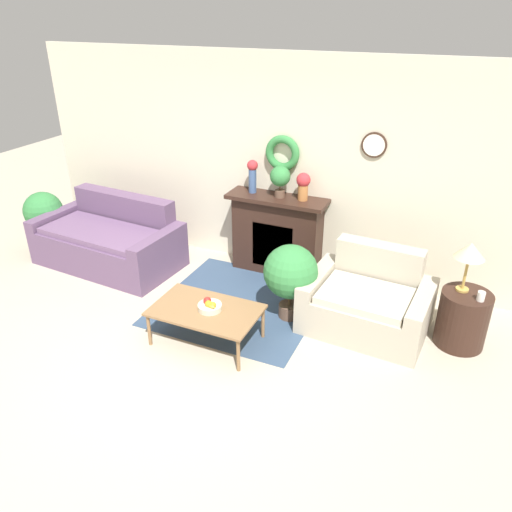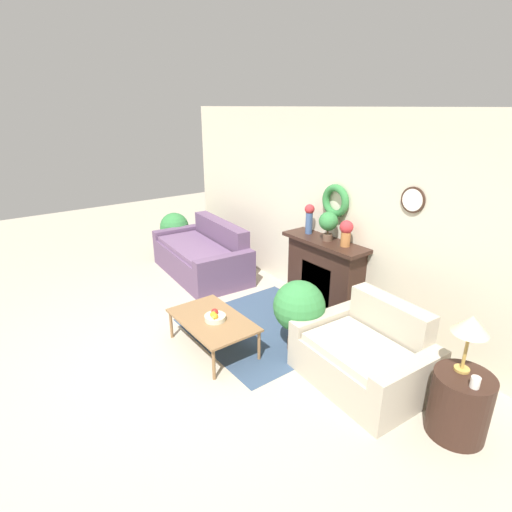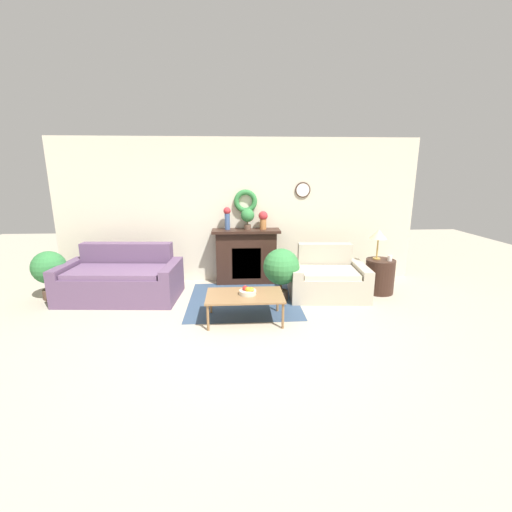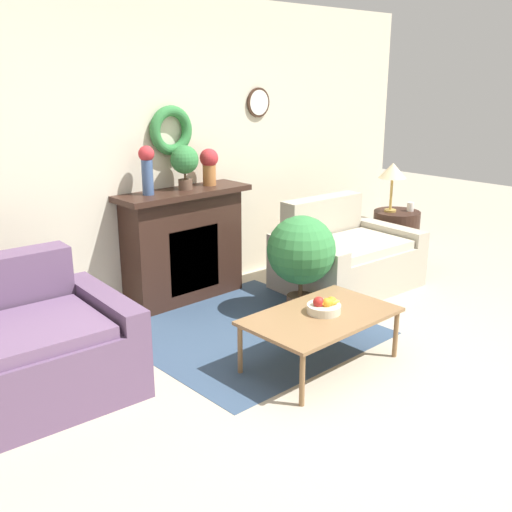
# 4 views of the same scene
# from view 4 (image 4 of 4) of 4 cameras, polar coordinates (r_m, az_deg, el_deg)

# --- Properties ---
(ground_plane) EXTENTS (16.00, 16.00, 0.00)m
(ground_plane) POSITION_cam_4_polar(r_m,az_deg,el_deg) (4.12, 11.52, -12.98)
(ground_plane) COLOR #ADA38E
(floor_rug) EXTENTS (1.80, 1.77, 0.01)m
(floor_rug) POSITION_cam_4_polar(r_m,az_deg,el_deg) (4.95, -0.87, -7.15)
(floor_rug) COLOR #334760
(floor_rug) RESTS_ON ground_plane
(wall_back) EXTENTS (6.80, 0.16, 2.70)m
(wall_back) POSITION_cam_4_polar(r_m,az_deg,el_deg) (5.45, -9.66, 9.66)
(wall_back) COLOR beige
(wall_back) RESTS_ON ground_plane
(fireplace) EXTENTS (1.27, 0.41, 1.04)m
(fireplace) POSITION_cam_4_polar(r_m,az_deg,el_deg) (5.52, -6.89, 1.07)
(fireplace) COLOR #331E16
(fireplace) RESTS_ON ground_plane
(loveseat_right) EXTENTS (1.35, 1.03, 0.84)m
(loveseat_right) POSITION_cam_4_polar(r_m,az_deg,el_deg) (5.95, 8.44, -0.12)
(loveseat_right) COLOR #B2A893
(loveseat_right) RESTS_ON ground_plane
(coffee_table) EXTENTS (1.09, 0.67, 0.39)m
(coffee_table) POSITION_cam_4_polar(r_m,az_deg,el_deg) (4.30, 6.20, -5.94)
(coffee_table) COLOR olive
(coffee_table) RESTS_ON ground_plane
(fruit_bowl) EXTENTS (0.24, 0.24, 0.12)m
(fruit_bowl) POSITION_cam_4_polar(r_m,az_deg,el_deg) (4.31, 6.54, -4.80)
(fruit_bowl) COLOR beige
(fruit_bowl) RESTS_ON coffee_table
(side_table_by_loveseat) EXTENTS (0.50, 0.50, 0.60)m
(side_table_by_loveseat) POSITION_cam_4_polar(r_m,az_deg,el_deg) (6.73, 13.13, 1.69)
(side_table_by_loveseat) COLOR #331E16
(side_table_by_loveseat) RESTS_ON ground_plane
(table_lamp) EXTENTS (0.30, 0.30, 0.52)m
(table_lamp) POSITION_cam_4_polar(r_m,az_deg,el_deg) (6.56, 12.89, 7.82)
(table_lamp) COLOR #B28E42
(table_lamp) RESTS_ON side_table_by_loveseat
(mug) EXTENTS (0.07, 0.07, 0.10)m
(mug) POSITION_cam_4_polar(r_m,az_deg,el_deg) (6.70, 14.49, 4.56)
(mug) COLOR silver
(mug) RESTS_ON side_table_by_loveseat
(vase_on_mantel_left) EXTENTS (0.14, 0.14, 0.42)m
(vase_on_mantel_left) POSITION_cam_4_polar(r_m,az_deg,el_deg) (5.18, -10.35, 8.40)
(vase_on_mantel_left) COLOR #3D5684
(vase_on_mantel_left) RESTS_ON fireplace
(vase_on_mantel_right) EXTENTS (0.17, 0.17, 0.34)m
(vase_on_mantel_right) POSITION_cam_4_polar(r_m,az_deg,el_deg) (5.57, -4.49, 8.72)
(vase_on_mantel_right) COLOR #AD6B38
(vase_on_mantel_right) RESTS_ON fireplace
(potted_plant_on_mantel) EXTENTS (0.25, 0.25, 0.39)m
(potted_plant_on_mantel) POSITION_cam_4_polar(r_m,az_deg,el_deg) (5.37, -6.82, 8.91)
(potted_plant_on_mantel) COLOR brown
(potted_plant_on_mantel) RESTS_ON fireplace
(potted_plant_floor_by_loveseat) EXTENTS (0.60, 0.60, 0.87)m
(potted_plant_floor_by_loveseat) POSITION_cam_4_polar(r_m,az_deg,el_deg) (5.16, 4.33, 0.36)
(potted_plant_floor_by_loveseat) COLOR brown
(potted_plant_floor_by_loveseat) RESTS_ON ground_plane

